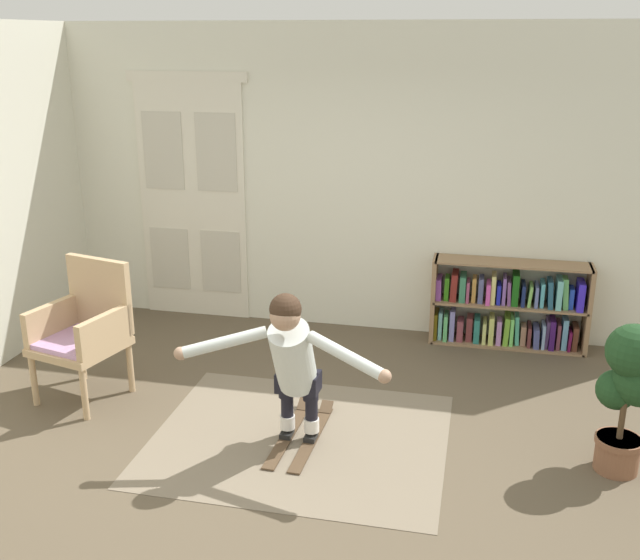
% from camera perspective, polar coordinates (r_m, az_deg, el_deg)
% --- Properties ---
extents(ground_plane, '(7.20, 7.20, 0.00)m').
position_cam_1_polar(ground_plane, '(5.20, -1.55, -13.88)').
color(ground_plane, brown).
extents(back_wall, '(6.00, 0.10, 2.90)m').
position_cam_1_polar(back_wall, '(7.07, 3.51, 7.54)').
color(back_wall, silver).
rests_on(back_wall, ground).
extents(double_door, '(1.22, 0.05, 2.45)m').
position_cam_1_polar(double_door, '(7.52, -9.78, 6.26)').
color(double_door, beige).
rests_on(double_door, ground).
extents(rug, '(2.10, 1.77, 0.01)m').
position_cam_1_polar(rug, '(5.47, -1.58, -12.08)').
color(rug, '#776A57').
rests_on(rug, ground).
extents(bookshelf, '(1.43, 0.30, 0.81)m').
position_cam_1_polar(bookshelf, '(7.08, 14.28, -2.13)').
color(bookshelf, '#8B6C4C').
rests_on(bookshelf, ground).
extents(wicker_chair, '(0.73, 0.73, 1.10)m').
position_cam_1_polar(wicker_chair, '(6.13, -17.64, -3.50)').
color(wicker_chair, tan).
rests_on(wicker_chair, ground).
extents(potted_plant, '(0.44, 0.39, 1.03)m').
position_cam_1_polar(potted_plant, '(5.26, 22.81, -7.44)').
color(potted_plant, brown).
rests_on(potted_plant, ground).
extents(skis_pair, '(0.30, 0.96, 0.07)m').
position_cam_1_polar(skis_pair, '(5.49, -1.49, -11.74)').
color(skis_pair, '#4E3A27').
rests_on(skis_pair, rug).
extents(person_skier, '(1.45, 0.63, 1.13)m').
position_cam_1_polar(person_skier, '(5.00, -2.16, -5.91)').
color(person_skier, white).
rests_on(person_skier, skis_pair).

